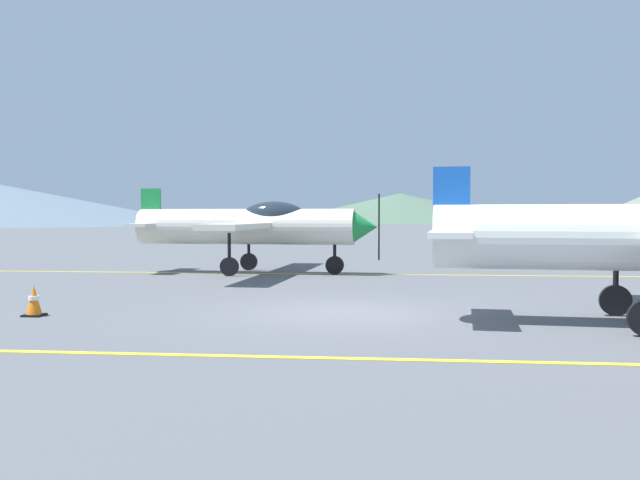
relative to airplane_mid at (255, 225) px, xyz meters
The scene contains 6 objects.
ground_plane 9.60m from the airplane_mid, 68.67° to the right, with size 400.00×400.00×0.00m, color #54565B.
apron_line_near 13.80m from the airplane_mid, 75.45° to the right, with size 80.00×0.16×0.01m, color yellow.
apron_line_far 3.79m from the airplane_mid, ahead, with size 80.00×0.16×0.01m, color yellow.
airplane_mid is the anchor object (origin of this frame).
traffic_cone_front 10.29m from the airplane_mid, 102.82° to the right, with size 0.36×0.36×0.59m.
hill_centerleft 143.28m from the airplane_mid, 87.53° to the left, with size 60.50×60.50×6.86m, color #4C6651.
Camera 1 is at (1.05, -13.71, 1.93)m, focal length 39.40 mm.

